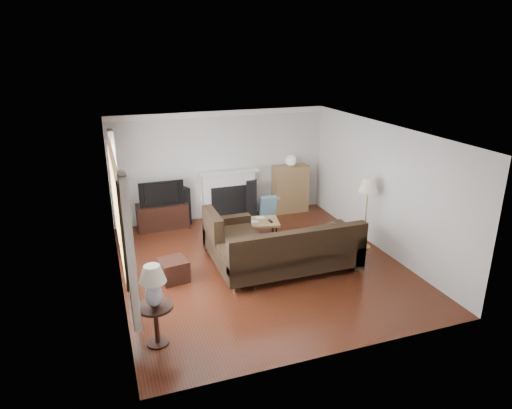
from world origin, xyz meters
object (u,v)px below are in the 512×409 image
object	(u,v)px
sectional_sofa	(290,249)
side_table	(157,325)
tv_stand	(162,216)
coffee_table	(252,230)
bookshelf	(290,189)
floor_lamp	(366,214)

from	to	relation	value
sectional_sofa	side_table	bearing A→B (deg)	-152.33
tv_stand	coffee_table	distance (m)	2.12
coffee_table	side_table	bearing A→B (deg)	-117.10
side_table	sectional_sofa	bearing A→B (deg)	27.67
bookshelf	coffee_table	world-z (taller)	bookshelf
sectional_sofa	floor_lamp	bearing A→B (deg)	14.23
coffee_table	side_table	xyz separation A→B (m)	(-2.37, -2.90, 0.09)
tv_stand	bookshelf	xyz separation A→B (m)	(3.11, 0.05, 0.30)
floor_lamp	side_table	world-z (taller)	floor_lamp
tv_stand	floor_lamp	distance (m)	4.42
bookshelf	tv_stand	bearing A→B (deg)	-179.07
sectional_sofa	side_table	size ratio (longest dim) A/B	4.54
tv_stand	sectional_sofa	world-z (taller)	sectional_sofa
sectional_sofa	coffee_table	world-z (taller)	sectional_sofa
sectional_sofa	floor_lamp	world-z (taller)	floor_lamp
sectional_sofa	side_table	xyz separation A→B (m)	(-2.55, -1.34, -0.14)
bookshelf	coffee_table	bearing A→B (deg)	-136.70
coffee_table	floor_lamp	xyz separation A→B (m)	(2.00, -1.10, 0.52)
floor_lamp	side_table	bearing A→B (deg)	-157.63
sectional_sofa	bookshelf	bearing A→B (deg)	66.63
bookshelf	floor_lamp	world-z (taller)	floor_lamp
tv_stand	coffee_table	xyz separation A→B (m)	(1.66, -1.31, -0.06)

